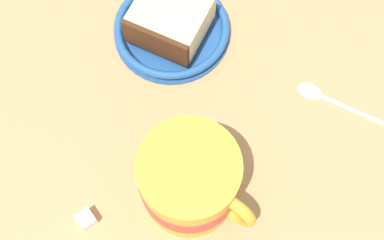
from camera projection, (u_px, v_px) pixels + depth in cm
name	position (u px, v px, depth cm)	size (l,w,h in cm)	color
ground_plane	(169.00, 100.00, 59.82)	(143.65, 143.65, 2.16)	tan
small_plate	(172.00, 29.00, 61.12)	(14.23, 14.23, 1.92)	#26599E
cake_slice	(170.00, 20.00, 58.85)	(11.26, 11.15, 4.66)	#472814
tea_mug	(190.00, 180.00, 49.87)	(12.30, 10.12, 9.96)	gold
teaspoon	(328.00, 98.00, 58.39)	(11.63, 8.14, 0.80)	silver
sugar_cube	(86.00, 219.00, 52.64)	(1.70, 1.70, 1.70)	white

